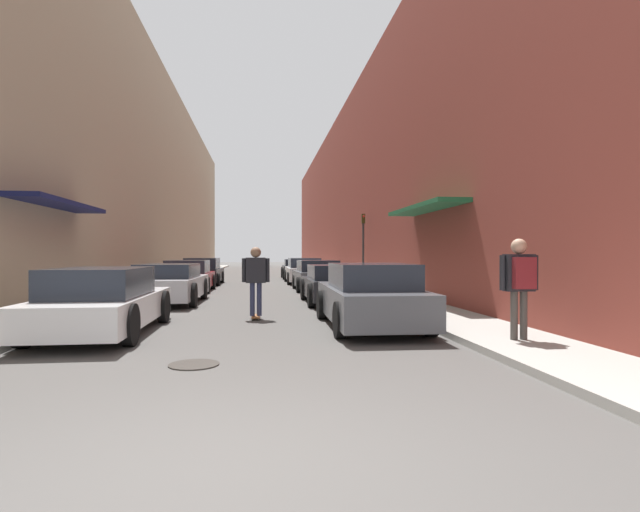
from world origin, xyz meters
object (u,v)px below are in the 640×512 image
at_px(parked_car_left_0, 103,302).
at_px(parked_car_left_1, 169,284).
at_px(parked_car_right_2, 317,276).
at_px(parked_car_right_4, 298,269).
at_px(parked_car_left_2, 188,276).
at_px(parked_car_right_3, 304,271).
at_px(parked_car_left_3, 203,272).
at_px(parked_car_right_1, 336,284).
at_px(pedestrian, 520,277).
at_px(traffic_light, 363,240).
at_px(skateboarder, 256,275).
at_px(parked_car_right_0, 370,296).
at_px(manhole_cover, 194,365).

bearing_deg(parked_car_left_0, parked_car_left_1, 88.18).
distance_m(parked_car_right_2, parked_car_right_4, 10.34).
bearing_deg(parked_car_right_2, parked_car_left_2, 179.76).
bearing_deg(parked_car_right_2, parked_car_left_1, -136.25).
relative_size(parked_car_left_0, parked_car_right_3, 0.99).
bearing_deg(parked_car_right_4, parked_car_left_3, -133.65).
xyz_separation_m(parked_car_left_2, parked_car_right_1, (5.35, -5.55, -0.02)).
bearing_deg(pedestrian, parked_car_right_1, 104.08).
distance_m(parked_car_left_2, parked_car_right_1, 7.71).
relative_size(parked_car_left_2, traffic_light, 1.18).
height_order(parked_car_left_0, parked_car_left_1, parked_car_left_0).
relative_size(parked_car_left_1, traffic_light, 1.34).
distance_m(parked_car_right_1, parked_car_right_2, 5.53).
bearing_deg(skateboarder, parked_car_left_2, 107.52).
distance_m(parked_car_left_0, skateboarder, 3.52).
height_order(parked_car_left_0, parked_car_right_4, parked_car_left_0).
distance_m(parked_car_right_0, parked_car_right_4, 21.04).
bearing_deg(parked_car_left_3, parked_car_right_1, -62.85).
bearing_deg(skateboarder, pedestrian, -43.28).
xyz_separation_m(parked_car_left_0, parked_car_left_3, (0.09, 15.80, 0.01)).
height_order(traffic_light, pedestrian, traffic_light).
distance_m(parked_car_right_0, traffic_light, 13.37).
xyz_separation_m(parked_car_right_3, pedestrian, (2.03, -18.57, 0.53)).
height_order(skateboarder, traffic_light, traffic_light).
bearing_deg(parked_car_right_3, parked_car_left_3, -174.26).
relative_size(parked_car_left_1, parked_car_right_1, 1.09).
bearing_deg(pedestrian, parked_car_right_2, 98.23).
bearing_deg(parked_car_right_3, parked_car_right_1, -89.46).
bearing_deg(parked_car_left_0, parked_car_right_4, 75.92).
bearing_deg(skateboarder, parked_car_right_1, 54.83).
height_order(parked_car_left_1, pedestrian, pedestrian).
distance_m(parked_car_left_2, parked_car_right_4, 11.59).
bearing_deg(parked_car_right_3, parked_car_left_2, -134.52).
distance_m(parked_car_right_2, manhole_cover, 14.36).
distance_m(parked_car_left_0, parked_car_right_1, 7.67).
height_order(parked_car_right_0, traffic_light, traffic_light).
bearing_deg(manhole_cover, parked_car_left_2, 98.39).
xyz_separation_m(parked_car_right_0, parked_car_right_2, (0.08, 10.70, -0.04)).
height_order(parked_car_left_1, traffic_light, traffic_light).
height_order(parked_car_left_1, parked_car_right_2, parked_car_right_2).
height_order(parked_car_left_3, skateboarder, skateboarder).
bearing_deg(parked_car_left_1, parked_car_right_3, 63.74).
height_order(parked_car_left_2, parked_car_right_1, parked_car_left_2).
bearing_deg(parked_car_left_0, parked_car_right_3, 72.00).
xyz_separation_m(parked_car_left_3, skateboarder, (2.83, -13.89, 0.42)).
relative_size(parked_car_left_3, pedestrian, 2.49).
bearing_deg(pedestrian, parked_car_right_0, 128.37).
bearing_deg(parked_car_right_4, skateboarder, -97.11).
bearing_deg(pedestrian, parked_car_right_3, 96.24).
bearing_deg(parked_car_right_2, parked_car_left_0, -116.31).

